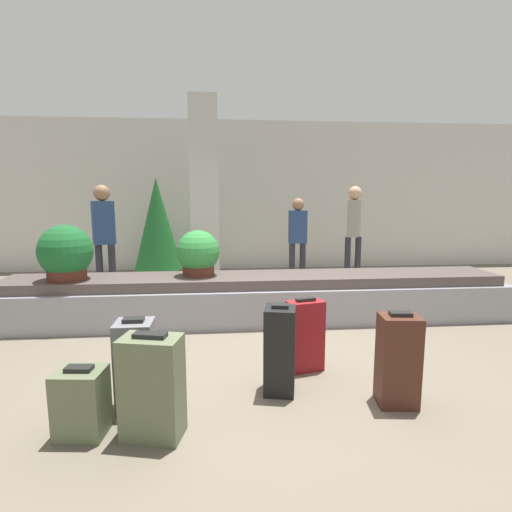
{
  "coord_description": "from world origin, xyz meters",
  "views": [
    {
      "loc": [
        -0.47,
        -3.64,
        1.63
      ],
      "look_at": [
        0.0,
        1.41,
        0.85
      ],
      "focal_mm": 28.0,
      "sensor_mm": 36.0,
      "label": 1
    }
  ],
  "objects_px": {
    "suitcase_5": "(152,387)",
    "traveler_2": "(298,234)",
    "traveler_0": "(104,230)",
    "decorated_tree": "(157,224)",
    "traveler_1": "(354,225)",
    "suitcase_3": "(280,350)",
    "potted_plant_0": "(198,254)",
    "pillar": "(205,196)",
    "suitcase_0": "(136,365)",
    "suitcase_2": "(398,360)",
    "potted_plant_1": "(66,254)",
    "suitcase_4": "(81,402)",
    "suitcase_1": "(305,336)"
  },
  "relations": [
    {
      "from": "suitcase_0",
      "to": "decorated_tree",
      "type": "bearing_deg",
      "value": 96.15
    },
    {
      "from": "suitcase_4",
      "to": "suitcase_5",
      "type": "bearing_deg",
      "value": -1.26
    },
    {
      "from": "traveler_1",
      "to": "decorated_tree",
      "type": "height_order",
      "value": "decorated_tree"
    },
    {
      "from": "suitcase_2",
      "to": "potted_plant_1",
      "type": "xyz_separation_m",
      "value": [
        -3.23,
        2.16,
        0.56
      ]
    },
    {
      "from": "traveler_0",
      "to": "traveler_2",
      "type": "relative_size",
      "value": 1.14
    },
    {
      "from": "pillar",
      "to": "suitcase_0",
      "type": "height_order",
      "value": "pillar"
    },
    {
      "from": "potted_plant_0",
      "to": "suitcase_5",
      "type": "bearing_deg",
      "value": -94.24
    },
    {
      "from": "suitcase_3",
      "to": "potted_plant_0",
      "type": "height_order",
      "value": "potted_plant_0"
    },
    {
      "from": "traveler_0",
      "to": "traveler_1",
      "type": "bearing_deg",
      "value": -17.02
    },
    {
      "from": "traveler_1",
      "to": "decorated_tree",
      "type": "xyz_separation_m",
      "value": [
        -3.69,
        0.73,
        -0.01
      ]
    },
    {
      "from": "suitcase_2",
      "to": "suitcase_4",
      "type": "distance_m",
      "value": 2.33
    },
    {
      "from": "suitcase_5",
      "to": "traveler_0",
      "type": "bearing_deg",
      "value": 122.03
    },
    {
      "from": "suitcase_4",
      "to": "decorated_tree",
      "type": "xyz_separation_m",
      "value": [
        -0.26,
        5.3,
        0.83
      ]
    },
    {
      "from": "suitcase_3",
      "to": "decorated_tree",
      "type": "distance_m",
      "value": 5.16
    },
    {
      "from": "traveler_0",
      "to": "suitcase_1",
      "type": "bearing_deg",
      "value": -75.56
    },
    {
      "from": "suitcase_1",
      "to": "suitcase_4",
      "type": "distance_m",
      "value": 1.94
    },
    {
      "from": "pillar",
      "to": "traveler_0",
      "type": "relative_size",
      "value": 1.8
    },
    {
      "from": "suitcase_5",
      "to": "suitcase_0",
      "type": "bearing_deg",
      "value": 129.03
    },
    {
      "from": "pillar",
      "to": "suitcase_1",
      "type": "distance_m",
      "value": 3.64
    },
    {
      "from": "pillar",
      "to": "suitcase_4",
      "type": "bearing_deg",
      "value": -99.85
    },
    {
      "from": "decorated_tree",
      "to": "pillar",
      "type": "bearing_deg",
      "value": -50.64
    },
    {
      "from": "suitcase_2",
      "to": "pillar",
      "type": "bearing_deg",
      "value": 118.94
    },
    {
      "from": "traveler_0",
      "to": "decorated_tree",
      "type": "relative_size",
      "value": 0.91
    },
    {
      "from": "traveler_2",
      "to": "decorated_tree",
      "type": "bearing_deg",
      "value": -14.24
    },
    {
      "from": "suitcase_3",
      "to": "decorated_tree",
      "type": "xyz_separation_m",
      "value": [
        -1.69,
        4.83,
        0.7
      ]
    },
    {
      "from": "suitcase_3",
      "to": "suitcase_5",
      "type": "relative_size",
      "value": 1.03
    },
    {
      "from": "suitcase_2",
      "to": "traveler_1",
      "type": "bearing_deg",
      "value": 82.42
    },
    {
      "from": "suitcase_2",
      "to": "suitcase_5",
      "type": "distance_m",
      "value": 1.85
    },
    {
      "from": "pillar",
      "to": "suitcase_0",
      "type": "bearing_deg",
      "value": -96.18
    },
    {
      "from": "pillar",
      "to": "suitcase_0",
      "type": "distance_m",
      "value": 4.03
    },
    {
      "from": "pillar",
      "to": "potted_plant_1",
      "type": "height_order",
      "value": "pillar"
    },
    {
      "from": "suitcase_0",
      "to": "potted_plant_1",
      "type": "height_order",
      "value": "potted_plant_1"
    },
    {
      "from": "suitcase_5",
      "to": "traveler_2",
      "type": "bearing_deg",
      "value": 80.64
    },
    {
      "from": "suitcase_2",
      "to": "traveler_2",
      "type": "height_order",
      "value": "traveler_2"
    },
    {
      "from": "suitcase_0",
      "to": "potted_plant_1",
      "type": "xyz_separation_m",
      "value": [
        -1.22,
        2.04,
        0.57
      ]
    },
    {
      "from": "suitcase_4",
      "to": "traveler_1",
      "type": "height_order",
      "value": "traveler_1"
    },
    {
      "from": "decorated_tree",
      "to": "suitcase_2",
      "type": "bearing_deg",
      "value": -63.3
    },
    {
      "from": "potted_plant_0",
      "to": "traveler_0",
      "type": "xyz_separation_m",
      "value": [
        -1.54,
        1.37,
        0.2
      ]
    },
    {
      "from": "suitcase_3",
      "to": "potted_plant_0",
      "type": "xyz_separation_m",
      "value": [
        -0.76,
        2.0,
        0.51
      ]
    },
    {
      "from": "pillar",
      "to": "potted_plant_1",
      "type": "distance_m",
      "value": 2.5
    },
    {
      "from": "suitcase_1",
      "to": "decorated_tree",
      "type": "xyz_separation_m",
      "value": [
        -1.98,
        4.44,
        0.73
      ]
    },
    {
      "from": "traveler_1",
      "to": "traveler_2",
      "type": "bearing_deg",
      "value": 124.16
    },
    {
      "from": "potted_plant_0",
      "to": "decorated_tree",
      "type": "bearing_deg",
      "value": 108.2
    },
    {
      "from": "potted_plant_1",
      "to": "suitcase_0",
      "type": "bearing_deg",
      "value": -59.25
    },
    {
      "from": "pillar",
      "to": "suitcase_1",
      "type": "relative_size",
      "value": 4.62
    },
    {
      "from": "traveler_1",
      "to": "traveler_2",
      "type": "xyz_separation_m",
      "value": [
        -1.06,
        -0.03,
        -0.16
      ]
    },
    {
      "from": "suitcase_1",
      "to": "suitcase_5",
      "type": "xyz_separation_m",
      "value": [
        -1.24,
        -0.93,
        0.02
      ]
    },
    {
      "from": "suitcase_3",
      "to": "traveler_1",
      "type": "bearing_deg",
      "value": 75.8
    },
    {
      "from": "suitcase_0",
      "to": "potted_plant_0",
      "type": "xyz_separation_m",
      "value": [
        0.37,
        2.16,
        0.53
      ]
    },
    {
      "from": "suitcase_3",
      "to": "suitcase_4",
      "type": "relative_size",
      "value": 1.53
    }
  ]
}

